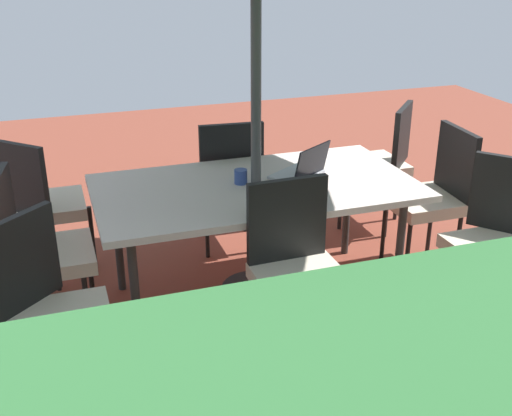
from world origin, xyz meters
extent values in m
cube|color=brown|center=(0.00, 0.00, -0.01)|extent=(10.00, 10.00, 0.02)
cube|color=silver|center=(0.00, 0.00, 0.74)|extent=(1.90, 1.01, 0.04)
cylinder|color=#333333|center=(-0.80, -0.36, 0.36)|extent=(0.05, 0.05, 0.72)
cylinder|color=#333333|center=(0.80, -0.36, 0.36)|extent=(0.05, 0.05, 0.72)
cylinder|color=#333333|center=(-0.80, 0.36, 0.36)|extent=(0.05, 0.05, 0.72)
cylinder|color=#333333|center=(0.80, 0.36, 0.36)|extent=(0.05, 0.05, 0.72)
cylinder|color=#4C4C4C|center=(0.00, 0.00, 1.25)|extent=(0.06, 0.06, 2.50)
cylinder|color=black|center=(0.00, 0.00, 0.03)|extent=(0.44, 0.44, 0.06)
cube|color=beige|center=(1.20, 0.02, 0.49)|extent=(0.46, 0.46, 0.08)
cube|color=black|center=(1.41, -0.01, 0.76)|extent=(0.10, 0.44, 0.45)
cylinder|color=black|center=(1.05, 0.22, 0.23)|extent=(0.03, 0.03, 0.45)
cylinder|color=black|center=(1.00, -0.13, 0.23)|extent=(0.03, 0.03, 0.45)
cylinder|color=black|center=(1.41, 0.17, 0.23)|extent=(0.03, 0.03, 0.45)
cylinder|color=black|center=(1.35, -0.18, 0.23)|extent=(0.03, 0.03, 0.45)
cube|color=beige|center=(0.00, 0.74, 0.49)|extent=(0.46, 0.46, 0.08)
cube|color=black|center=(0.01, 0.53, 0.76)|extent=(0.44, 0.05, 0.45)
cylinder|color=black|center=(0.18, 0.92, 0.23)|extent=(0.03, 0.03, 0.45)
cylinder|color=black|center=(-0.18, 0.91, 0.23)|extent=(0.03, 0.03, 0.45)
cylinder|color=black|center=(0.19, 0.56, 0.23)|extent=(0.03, 0.03, 0.45)
cylinder|color=black|center=(-0.17, 0.55, 0.23)|extent=(0.03, 0.03, 0.45)
cube|color=beige|center=(-1.18, 0.00, 0.49)|extent=(0.46, 0.46, 0.08)
cube|color=black|center=(-1.39, 0.02, 0.76)|extent=(0.07, 0.44, 0.45)
cylinder|color=black|center=(-1.01, -0.19, 0.23)|extent=(0.03, 0.03, 0.45)
cylinder|color=black|center=(-0.98, 0.17, 0.23)|extent=(0.03, 0.03, 0.45)
cylinder|color=black|center=(-1.37, -0.16, 0.23)|extent=(0.03, 0.03, 0.45)
cylinder|color=black|center=(-1.34, 0.20, 0.23)|extent=(0.03, 0.03, 0.45)
cube|color=beige|center=(-1.20, -0.75, 0.49)|extent=(0.46, 0.46, 0.08)
cube|color=black|center=(-1.35, -0.61, 0.76)|extent=(0.33, 0.35, 0.45)
cylinder|color=black|center=(-1.19, -1.01, 0.23)|extent=(0.03, 0.03, 0.45)
cylinder|color=black|center=(-0.94, -0.74, 0.23)|extent=(0.03, 0.03, 0.45)
cylinder|color=black|center=(-1.45, -0.77, 0.23)|extent=(0.03, 0.03, 0.45)
cylinder|color=black|center=(-1.21, -0.50, 0.23)|extent=(0.03, 0.03, 0.45)
cube|color=beige|center=(1.19, -0.73, 0.49)|extent=(0.46, 0.46, 0.08)
cube|color=black|center=(1.34, -0.58, 0.76)|extent=(0.34, 0.34, 0.45)
cylinder|color=black|center=(0.94, -0.73, 0.23)|extent=(0.03, 0.03, 0.45)
cylinder|color=black|center=(1.19, -0.98, 0.23)|extent=(0.03, 0.03, 0.45)
cylinder|color=black|center=(1.19, -0.47, 0.23)|extent=(0.03, 0.03, 0.45)
cylinder|color=black|center=(1.45, -0.73, 0.23)|extent=(0.03, 0.03, 0.45)
cube|color=beige|center=(-0.04, -0.77, 0.49)|extent=(0.46, 0.46, 0.08)
cube|color=black|center=(-0.02, -0.56, 0.76)|extent=(0.44, 0.08, 0.45)
cylinder|color=black|center=(-0.23, -0.94, 0.23)|extent=(0.03, 0.03, 0.45)
cylinder|color=black|center=(0.13, -0.97, 0.23)|extent=(0.03, 0.03, 0.45)
cylinder|color=black|center=(-0.20, -0.58, 0.23)|extent=(0.03, 0.03, 0.45)
cylinder|color=black|center=(0.16, -0.61, 0.23)|extent=(0.03, 0.03, 0.45)
cube|color=beige|center=(1.19, 0.75, 0.49)|extent=(0.46, 0.46, 0.08)
cube|color=black|center=(1.33, 0.59, 0.76)|extent=(0.35, 0.33, 0.45)
cylinder|color=black|center=(1.20, 1.00, 0.23)|extent=(0.03, 0.03, 0.45)
cylinder|color=black|center=(0.93, 0.76, 0.23)|extent=(0.03, 0.03, 0.45)
cylinder|color=black|center=(1.44, 0.73, 0.23)|extent=(0.03, 0.03, 0.45)
cylinder|color=black|center=(1.18, 0.49, 0.23)|extent=(0.03, 0.03, 0.45)
cube|color=beige|center=(-1.16, 0.75, 0.49)|extent=(0.46, 0.46, 0.08)
cube|color=black|center=(-1.32, 0.62, 0.76)|extent=(0.31, 0.36, 0.45)
cylinder|color=black|center=(-0.91, 0.73, 0.23)|extent=(0.03, 0.03, 0.45)
cylinder|color=black|center=(-1.19, 0.50, 0.23)|extent=(0.03, 0.03, 0.45)
cube|color=#B7B7BC|center=(-0.29, -0.07, 0.77)|extent=(0.39, 0.36, 0.02)
cube|color=black|center=(-0.35, 0.03, 0.87)|extent=(0.30, 0.22, 0.20)
cylinder|color=#334C99|center=(0.08, -0.05, 0.80)|extent=(0.08, 0.08, 0.09)
camera|label=1|loc=(1.12, 3.31, 2.10)|focal=44.22mm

